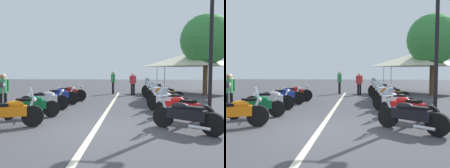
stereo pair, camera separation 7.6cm
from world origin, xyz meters
TOP-DOWN VIEW (x-y plane):
  - ground_plane at (0.00, 0.00)m, footprint 80.00×80.00m
  - lane_centre_stripe at (3.80, 0.00)m, footprint 14.75×0.16m
  - motorcycle_left_row_0 at (0.08, 2.55)m, footprint 0.98×1.90m
  - motorcycle_left_row_1 at (1.49, 2.57)m, footprint 1.02×1.97m
  - motorcycle_left_row_2 at (3.04, 2.69)m, footprint 0.96×2.01m
  - motorcycle_left_row_3 at (4.55, 2.67)m, footprint 1.02×2.09m
  - motorcycle_left_row_4 at (5.95, 2.54)m, footprint 0.76×2.11m
  - motorcycle_right_row_0 at (0.22, -2.54)m, footprint 1.29×1.75m
  - motorcycle_right_row_1 at (1.67, -2.76)m, footprint 1.47×1.75m
  - motorcycle_right_row_2 at (3.13, -2.55)m, footprint 1.29×1.76m
  - motorcycle_right_row_3 at (4.54, -2.61)m, footprint 1.36×1.74m
  - motorcycle_right_row_4 at (5.97, -2.77)m, footprint 1.22×1.95m
  - motorcycle_right_row_5 at (7.61, -2.63)m, footprint 1.20×1.95m
  - motorcycle_right_row_6 at (8.91, -2.62)m, footprint 1.33×1.88m
  - motorcycle_right_row_7 at (10.41, -2.66)m, footprint 1.25×1.75m
  - street_lamp_twin_globe at (2.56, -4.00)m, footprint 0.32×1.22m
  - parking_meter at (1.76, 3.78)m, footprint 0.19×0.14m
  - traffic_cone_1 at (5.18, 3.80)m, footprint 0.36×0.36m
  - bystander_0 at (2.62, 4.32)m, footprint 0.44×0.36m
  - bystander_1 at (3.43, 4.76)m, footprint 0.50×0.32m
  - bystander_2 at (9.64, -1.10)m, footprint 0.32×0.47m
  - bystander_3 at (10.31, 0.38)m, footprint 0.53×0.32m
  - roadside_tree_0 at (10.27, -6.28)m, footprint 3.60×3.60m
  - event_tent at (12.00, -5.70)m, footprint 5.29×5.29m

SIDE VIEW (x-z plane):
  - ground_plane at x=0.00m, z-range 0.00..0.00m
  - lane_centre_stripe at x=3.80m, z-range 0.00..0.01m
  - traffic_cone_1 at x=5.18m, z-range -0.02..0.60m
  - motorcycle_left_row_1 at x=1.49m, z-range -0.04..0.94m
  - motorcycle_right_row_1 at x=1.67m, z-range -0.14..1.05m
  - motorcycle_right_row_3 at x=4.54m, z-range -0.14..1.06m
  - motorcycle_left_row_2 at x=3.04m, z-range -0.04..0.96m
  - motorcycle_right_row_4 at x=5.97m, z-range -0.04..0.96m
  - motorcycle_right_row_0 at x=0.22m, z-range -0.14..1.06m
  - motorcycle_left_row_3 at x=4.55m, z-range -0.04..0.97m
  - motorcycle_left_row_0 at x=0.08m, z-range -0.14..1.08m
  - motorcycle_right_row_2 at x=3.13m, z-range -0.14..1.08m
  - motorcycle_right_row_5 at x=7.61m, z-range -0.14..1.08m
  - motorcycle_right_row_7 at x=10.41m, z-range -0.14..1.08m
  - motorcycle_left_row_4 at x=5.95m, z-range -0.14..1.09m
  - motorcycle_right_row_6 at x=8.91m, z-range -0.14..1.09m
  - parking_meter at x=1.76m, z-range 0.25..1.54m
  - bystander_0 at x=2.62m, z-range 0.13..1.70m
  - bystander_1 at x=3.43m, z-range 0.13..1.71m
  - bystander_2 at x=9.64m, z-range 0.13..1.73m
  - bystander_3 at x=10.31m, z-range 0.15..1.89m
  - event_tent at x=12.00m, z-range 1.05..4.25m
  - street_lamp_twin_globe at x=2.56m, z-range 0.89..5.74m
  - roadside_tree_0 at x=10.27m, z-range 1.06..6.82m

